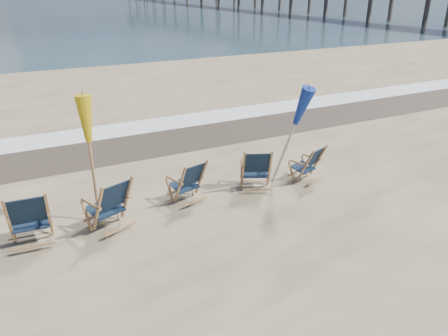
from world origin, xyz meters
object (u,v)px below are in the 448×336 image
object	(u,v)px
beach_chair_4	(318,161)
umbrella_blue	(290,105)
beach_chair_2	(202,179)
beach_chair_3	(270,170)
umbrella_yellow	(87,127)
beach_chair_0	(49,216)
beach_chair_1	(127,199)

from	to	relation	value
beach_chair_4	umbrella_blue	bearing A→B (deg)	-21.18
beach_chair_2	beach_chair_3	world-z (taller)	beach_chair_3
umbrella_yellow	beach_chair_0	bearing A→B (deg)	-150.23
umbrella_yellow	umbrella_blue	world-z (taller)	same
beach_chair_2	beach_chair_3	bearing A→B (deg)	154.10
beach_chair_2	beach_chair_4	world-z (taller)	beach_chair_2
beach_chair_1	umbrella_yellow	size ratio (longest dim) A/B	0.45
beach_chair_1	beach_chair_2	xyz separation A→B (m)	(1.66, 0.35, -0.06)
beach_chair_3	beach_chair_4	xyz separation A→B (m)	(1.33, 0.01, -0.06)
umbrella_yellow	beach_chair_4	bearing A→B (deg)	-4.66
beach_chair_4	beach_chair_2	bearing A→B (deg)	-23.92
beach_chair_2	umbrella_blue	xyz separation A→B (m)	(1.97, -0.24, 1.40)
beach_chair_0	beach_chair_2	distance (m)	3.06
beach_chair_3	umbrella_blue	xyz separation A→B (m)	(0.48, 0.06, 1.37)
beach_chair_2	beach_chair_0	bearing A→B (deg)	-7.56
umbrella_yellow	beach_chair_1	bearing A→B (deg)	-45.19
beach_chair_0	beach_chair_3	xyz separation A→B (m)	(4.52, 0.10, -0.04)
umbrella_blue	beach_chair_4	bearing A→B (deg)	-2.90
beach_chair_1	beach_chair_3	distance (m)	3.15
umbrella_yellow	umbrella_blue	size ratio (longest dim) A/B	1.00
beach_chair_1	umbrella_blue	size ratio (longest dim) A/B	0.45
umbrella_yellow	beach_chair_3	bearing A→B (deg)	-6.54
beach_chair_4	beach_chair_0	bearing A→B (deg)	-17.20
umbrella_yellow	umbrella_blue	distance (m)	4.12
beach_chair_2	beach_chair_4	size ratio (longest dim) A/B	1.07
beach_chair_0	beach_chair_1	distance (m)	1.37
beach_chair_2	beach_chair_3	size ratio (longest dim) A/B	0.95
beach_chair_0	umbrella_yellow	distance (m)	1.68
beach_chair_3	beach_chair_2	bearing A→B (deg)	12.91
beach_chair_2	umbrella_blue	bearing A→B (deg)	158.33
beach_chair_1	umbrella_blue	bearing A→B (deg)	161.21
beach_chair_2	umbrella_yellow	distance (m)	2.56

